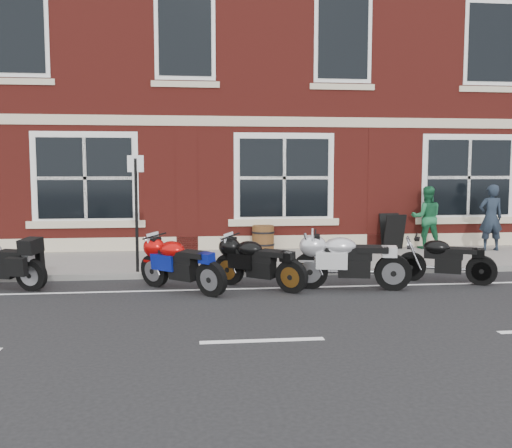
# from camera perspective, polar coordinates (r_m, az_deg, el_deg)

# --- Properties ---
(ground) EXTENTS (80.00, 80.00, 0.00)m
(ground) POSITION_cam_1_polar(r_m,az_deg,el_deg) (10.32, -1.44, -6.74)
(ground) COLOR black
(ground) RESTS_ON ground
(sidewalk) EXTENTS (30.00, 3.00, 0.12)m
(sidewalk) POSITION_cam_1_polar(r_m,az_deg,el_deg) (13.25, -2.58, -3.75)
(sidewalk) COLOR slate
(sidewalk) RESTS_ON ground
(kerb) EXTENTS (30.00, 0.16, 0.12)m
(kerb) POSITION_cam_1_polar(r_m,az_deg,el_deg) (11.70, -2.05, -4.99)
(kerb) COLOR slate
(kerb) RESTS_ON ground
(pub_building) EXTENTS (24.00, 12.00, 12.00)m
(pub_building) POSITION_cam_1_polar(r_m,az_deg,el_deg) (20.92, -4.10, 15.97)
(pub_building) COLOR maroon
(pub_building) RESTS_ON ground
(moto_sport_red) EXTENTS (1.56, 1.47, 0.91)m
(moto_sport_red) POSITION_cam_1_polar(r_m,az_deg,el_deg) (10.34, -7.49, -3.83)
(moto_sport_red) COLOR black
(moto_sport_red) RESTS_ON ground
(moto_sport_black) EXTENTS (1.59, 1.34, 0.88)m
(moto_sport_black) POSITION_cam_1_polar(r_m,az_deg,el_deg) (10.48, 0.24, -3.73)
(moto_sport_black) COLOR black
(moto_sport_black) RESTS_ON ground
(moto_sport_silver) EXTENTS (2.13, 0.59, 0.97)m
(moto_sport_silver) POSITION_cam_1_polar(r_m,az_deg,el_deg) (10.53, 9.25, -3.48)
(moto_sport_silver) COLOR black
(moto_sport_silver) RESTS_ON ground
(moto_naked_black) EXTENTS (1.70, 0.96, 0.83)m
(moto_naked_black) POSITION_cam_1_polar(r_m,az_deg,el_deg) (11.60, 18.27, -3.25)
(moto_naked_black) COLOR black
(moto_naked_black) RESTS_ON ground
(pedestrian_left) EXTENTS (0.64, 0.44, 1.69)m
(pedestrian_left) POSITION_cam_1_polar(r_m,az_deg,el_deg) (15.70, 22.42, 0.60)
(pedestrian_left) COLOR #1A2330
(pedestrian_left) RESTS_ON sidewalk
(pedestrian_right) EXTENTS (0.90, 0.76, 1.63)m
(pedestrian_right) POSITION_cam_1_polar(r_m,az_deg,el_deg) (15.56, 16.68, 0.63)
(pedestrian_right) COLOR #1B6038
(pedestrian_right) RESTS_ON sidewalk
(a_board_sign) EXTENTS (0.60, 0.44, 0.92)m
(a_board_sign) POSITION_cam_1_polar(r_m,az_deg,el_deg) (15.24, 13.48, -0.71)
(a_board_sign) COLOR black
(a_board_sign) RESTS_ON sidewalk
(barrel_planter) EXTENTS (0.58, 0.58, 0.65)m
(barrel_planter) POSITION_cam_1_polar(r_m,az_deg,el_deg) (14.50, 0.71, -1.42)
(barrel_planter) COLOR #552F16
(barrel_planter) RESTS_ON sidewalk
(parking_sign) EXTENTS (0.33, 0.08, 2.34)m
(parking_sign) POSITION_cam_1_polar(r_m,az_deg,el_deg) (11.68, -11.88, 1.87)
(parking_sign) COLOR black
(parking_sign) RESTS_ON sidewalk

